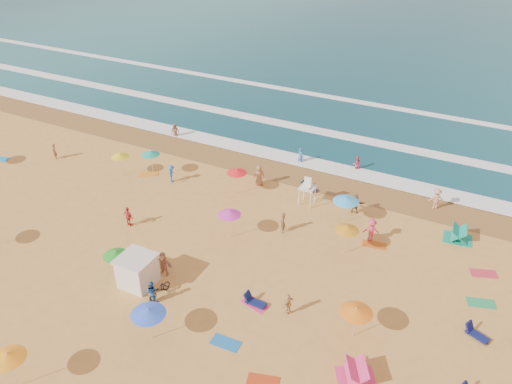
% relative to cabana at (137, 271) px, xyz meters
% --- Properties ---
extents(ground, '(220.00, 220.00, 0.00)m').
position_rel_cabana_xyz_m(ground, '(0.06, 5.43, -1.00)').
color(ground, gold).
rests_on(ground, ground).
extents(ocean, '(220.00, 140.00, 0.18)m').
position_rel_cabana_xyz_m(ocean, '(0.06, 89.43, -1.00)').
color(ocean, '#0C4756').
rests_on(ocean, ground).
extents(wet_sand, '(220.00, 220.00, 0.00)m').
position_rel_cabana_xyz_m(wet_sand, '(0.06, 17.93, -0.99)').
color(wet_sand, olive).
rests_on(wet_sand, ground).
extents(surf_foam, '(200.00, 18.70, 0.05)m').
position_rel_cabana_xyz_m(surf_foam, '(0.06, 26.75, -0.90)').
color(surf_foam, white).
rests_on(surf_foam, ground).
extents(cabana, '(2.00, 2.00, 2.00)m').
position_rel_cabana_xyz_m(cabana, '(0.00, 0.00, 0.00)').
color(cabana, silver).
rests_on(cabana, ground).
extents(cabana_roof, '(2.20, 2.20, 0.12)m').
position_rel_cabana_xyz_m(cabana_roof, '(-0.00, 0.00, 1.06)').
color(cabana_roof, silver).
rests_on(cabana_roof, cabana).
extents(bicycle, '(0.83, 1.91, 0.98)m').
position_rel_cabana_xyz_m(bicycle, '(1.90, -0.30, -0.51)').
color(bicycle, black).
rests_on(bicycle, ground).
extents(lifeguard_stand, '(1.20, 1.20, 2.10)m').
position_rel_cabana_xyz_m(lifeguard_stand, '(6.06, 13.86, 0.05)').
color(lifeguard_stand, white).
rests_on(lifeguard_stand, ground).
extents(beach_umbrellas, '(51.02, 28.02, 0.77)m').
position_rel_cabana_xyz_m(beach_umbrellas, '(2.94, 4.67, 1.12)').
color(beach_umbrellas, '#2BBB5F').
rests_on(beach_umbrellas, ground).
extents(loungers, '(42.65, 26.76, 0.34)m').
position_rel_cabana_xyz_m(loungers, '(8.01, 1.07, -0.83)').
color(loungers, '#0D1C45').
rests_on(loungers, ground).
extents(towels, '(44.66, 22.95, 0.03)m').
position_rel_cabana_xyz_m(towels, '(2.57, 3.59, -0.98)').
color(towels, '#D95D1B').
rests_on(towels, ground).
extents(popup_tents, '(5.26, 17.27, 1.20)m').
position_rel_cabana_xyz_m(popup_tents, '(16.26, 6.90, -0.40)').
color(popup_tents, '#ED3474').
rests_on(popup_tents, ground).
extents(beachgoers, '(34.56, 24.01, 2.14)m').
position_rel_cabana_xyz_m(beachgoers, '(2.74, 10.90, -0.20)').
color(beachgoers, '#276DB7').
rests_on(beachgoers, ground).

